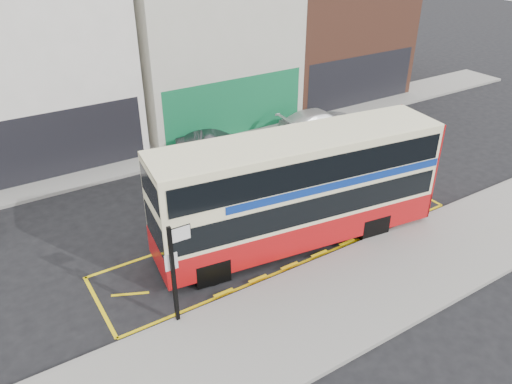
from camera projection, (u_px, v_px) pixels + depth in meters
ground at (308, 259)px, 17.69m from camera, size 120.00×120.00×0.00m
pavement at (352, 294)px, 15.96m from camera, size 40.00×4.00×0.15m
kerb at (315, 263)px, 17.38m from camera, size 40.00×0.15×0.15m
far_pavement at (178, 149)px, 25.75m from camera, size 50.00×3.00×0.15m
road_markings at (282, 237)px, 18.87m from camera, size 14.00×3.40×0.01m
terrace_left at (27, 44)px, 23.54m from camera, size 8.00×8.01×11.80m
terrace_green_shop at (198, 28)px, 27.87m from camera, size 9.00×8.01×11.30m
terrace_right at (323, 21)px, 32.32m from camera, size 9.00×8.01×10.30m
double_decker_bus at (299, 189)px, 17.66m from camera, size 10.70×3.78×4.18m
bus_stop_post at (175, 266)px, 13.96m from camera, size 0.81×0.14×3.27m
car_grey at (215, 145)px, 24.75m from camera, size 4.11×2.58×1.28m
car_white at (318, 122)px, 27.43m from camera, size 4.79×2.20×1.36m
street_tree_right at (290, 67)px, 28.47m from camera, size 2.07×2.07×4.46m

